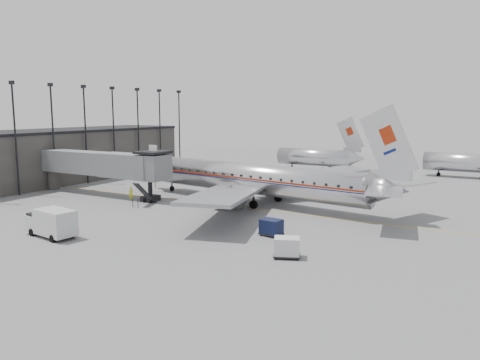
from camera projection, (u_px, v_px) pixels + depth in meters
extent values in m
plane|color=slate|center=(194.00, 215.00, 51.63)|extent=(160.00, 160.00, 0.00)
cube|color=#383633|center=(59.00, 156.00, 76.28)|extent=(12.00, 46.00, 8.00)
cube|color=gold|center=(244.00, 208.00, 55.31)|extent=(60.00, 0.15, 0.01)
cube|color=slate|center=(79.00, 162.00, 64.86)|extent=(12.00, 2.80, 3.00)
cube|color=slate|center=(127.00, 166.00, 60.45)|extent=(8.00, 3.00, 3.10)
cube|color=slate|center=(154.00, 167.00, 58.83)|extent=(3.20, 3.60, 3.20)
cube|color=black|center=(153.00, 152.00, 58.55)|extent=(3.40, 3.80, 0.30)
cube|color=white|center=(153.00, 148.00, 58.47)|extent=(1.20, 0.15, 0.80)
cylinder|color=black|center=(150.00, 190.00, 59.07)|extent=(0.56, 0.56, 2.80)
cube|color=black|center=(150.00, 198.00, 59.23)|extent=(1.60, 2.20, 0.70)
cylinder|color=black|center=(145.00, 200.00, 58.37)|extent=(0.30, 0.60, 0.60)
cylinder|color=black|center=(156.00, 197.00, 60.09)|extent=(0.30, 0.60, 0.60)
cylinder|color=#383633|center=(54.00, 180.00, 67.99)|extent=(1.60, 1.60, 2.80)
cube|color=black|center=(145.00, 193.00, 56.54)|extent=(0.90, 3.20, 2.90)
cylinder|color=black|center=(16.00, 140.00, 62.27)|extent=(0.24, 0.24, 15.00)
cube|color=black|center=(11.00, 83.00, 61.15)|extent=(0.90, 0.25, 0.50)
cylinder|color=black|center=(53.00, 138.00, 67.42)|extent=(0.24, 0.24, 15.00)
cube|color=black|center=(50.00, 85.00, 66.30)|extent=(0.90, 0.25, 0.50)
cylinder|color=black|center=(86.00, 136.00, 72.57)|extent=(0.24, 0.24, 15.00)
cube|color=black|center=(83.00, 86.00, 71.45)|extent=(0.90, 0.25, 0.50)
cylinder|color=black|center=(114.00, 134.00, 77.73)|extent=(0.24, 0.24, 15.00)
cube|color=black|center=(112.00, 88.00, 76.61)|extent=(0.90, 0.25, 0.50)
cylinder|color=black|center=(138.00, 132.00, 82.88)|extent=(0.24, 0.24, 15.00)
cube|color=black|center=(137.00, 89.00, 81.76)|extent=(0.90, 0.25, 0.50)
cylinder|color=black|center=(160.00, 131.00, 88.03)|extent=(0.24, 0.24, 15.00)
cube|color=black|center=(159.00, 91.00, 86.91)|extent=(0.90, 0.25, 0.50)
cylinder|color=black|center=(179.00, 130.00, 93.19)|extent=(0.24, 0.24, 15.00)
cube|color=black|center=(179.00, 92.00, 92.07)|extent=(0.90, 0.25, 0.50)
cylinder|color=silver|center=(314.00, 157.00, 88.29)|extent=(14.00, 3.20, 3.20)
cube|color=silver|center=(350.00, 135.00, 84.30)|extent=(5.17, 0.26, 6.52)
cylinder|color=black|center=(292.00, 167.00, 90.81)|extent=(0.24, 0.24, 1.00)
cylinder|color=silver|center=(468.00, 163.00, 78.99)|extent=(14.00, 3.20, 3.20)
cylinder|color=black|center=(438.00, 173.00, 81.50)|extent=(0.24, 0.24, 1.00)
cylinder|color=silver|center=(253.00, 179.00, 57.67)|extent=(30.78, 7.91, 3.77)
cone|color=silver|center=(159.00, 168.00, 67.80)|extent=(3.54, 4.15, 3.77)
cone|color=silver|center=(389.00, 190.00, 47.29)|extent=(4.52, 4.10, 3.58)
cube|color=maroon|center=(253.00, 177.00, 57.63)|extent=(30.78, 7.96, 0.18)
cube|color=#091352|center=(253.00, 178.00, 57.66)|extent=(30.78, 7.96, 0.10)
cube|color=silver|center=(389.00, 143.00, 46.77)|extent=(6.23, 1.16, 7.83)
cube|color=gray|center=(311.00, 175.00, 63.05)|extent=(13.36, 16.79, 1.21)
cube|color=gray|center=(225.00, 194.00, 48.69)|extent=(9.91, 17.20, 1.21)
cylinder|color=gray|center=(279.00, 186.00, 61.74)|extent=(3.72, 2.59, 2.14)
cylinder|color=gray|center=(229.00, 198.00, 53.44)|extent=(3.72, 2.59, 2.14)
cylinder|color=black|center=(172.00, 186.00, 66.62)|extent=(0.20, 0.20, 1.32)
cylinder|color=black|center=(278.00, 196.00, 58.86)|extent=(0.26, 0.26, 1.43)
cylinder|color=black|center=(278.00, 198.00, 58.90)|extent=(1.06, 0.49, 1.02)
cylinder|color=black|center=(254.00, 203.00, 54.71)|extent=(0.26, 0.26, 1.43)
cylinder|color=black|center=(254.00, 205.00, 54.75)|extent=(1.06, 0.49, 1.02)
cube|color=silver|center=(55.00, 222.00, 42.04)|extent=(4.16, 2.68, 2.28)
cube|color=silver|center=(40.00, 222.00, 43.74)|extent=(2.00, 2.28, 1.52)
cube|color=black|center=(39.00, 216.00, 43.64)|extent=(1.54, 2.00, 0.65)
cylinder|color=black|center=(32.00, 232.00, 42.88)|extent=(0.72, 0.36, 0.69)
cylinder|color=black|center=(52.00, 228.00, 44.41)|extent=(0.72, 0.36, 0.69)
cylinder|color=black|center=(53.00, 239.00, 40.79)|extent=(0.72, 0.36, 0.69)
cylinder|color=black|center=(73.00, 234.00, 42.33)|extent=(0.72, 0.36, 0.69)
cube|color=black|center=(271.00, 226.00, 42.89)|extent=(2.04, 1.64, 1.31)
cube|color=black|center=(271.00, 234.00, 42.99)|extent=(2.15, 1.75, 0.11)
cylinder|color=black|center=(261.00, 234.00, 43.01)|extent=(0.29, 0.15, 0.28)
cylinder|color=black|center=(275.00, 237.00, 42.11)|extent=(0.29, 0.15, 0.28)
cylinder|color=black|center=(268.00, 232.00, 43.89)|extent=(0.29, 0.15, 0.28)
cylinder|color=black|center=(281.00, 234.00, 42.99)|extent=(0.29, 0.15, 0.28)
cube|color=silver|center=(287.00, 246.00, 36.52)|extent=(2.37, 2.11, 1.37)
cube|color=black|center=(287.00, 255.00, 36.63)|extent=(2.50, 2.24, 0.12)
cylinder|color=black|center=(276.00, 258.00, 36.15)|extent=(0.32, 0.22, 0.29)
cylinder|color=black|center=(297.00, 258.00, 35.97)|extent=(0.32, 0.22, 0.29)
cylinder|color=black|center=(277.00, 253.00, 37.31)|extent=(0.32, 0.22, 0.29)
cylinder|color=black|center=(297.00, 254.00, 37.13)|extent=(0.32, 0.22, 0.29)
imported|color=yellow|center=(131.00, 194.00, 59.96)|extent=(0.69, 0.56, 1.64)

